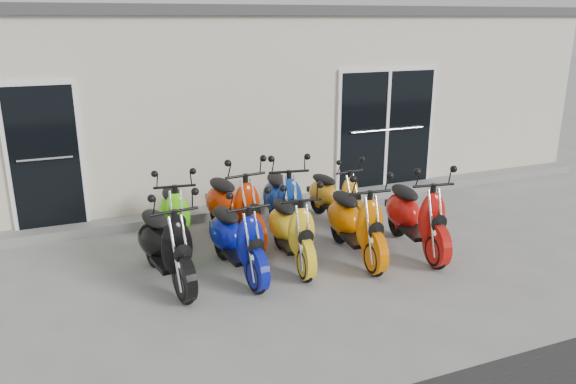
% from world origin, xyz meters
% --- Properties ---
extents(ground, '(80.00, 80.00, 0.00)m').
position_xyz_m(ground, '(0.00, 0.00, 0.00)').
color(ground, gray).
rests_on(ground, ground).
extents(building, '(14.00, 6.00, 3.20)m').
position_xyz_m(building, '(0.00, 5.20, 1.60)').
color(building, beige).
rests_on(building, ground).
extents(roof_cap, '(14.20, 6.20, 0.16)m').
position_xyz_m(roof_cap, '(0.00, 5.20, 3.28)').
color(roof_cap, '#3F3F42').
rests_on(roof_cap, building).
extents(front_step, '(14.00, 0.40, 0.15)m').
position_xyz_m(front_step, '(0.00, 2.02, 0.07)').
color(front_step, gray).
rests_on(front_step, ground).
extents(door_left, '(1.07, 0.08, 2.22)m').
position_xyz_m(door_left, '(-3.20, 2.17, 1.26)').
color(door_left, black).
rests_on(door_left, front_step).
extents(door_right, '(2.02, 0.08, 2.22)m').
position_xyz_m(door_right, '(2.60, 2.17, 1.26)').
color(door_right, black).
rests_on(door_right, front_step).
extents(scooter_front_black, '(0.89, 1.86, 1.32)m').
position_xyz_m(scooter_front_black, '(-1.92, -0.13, 0.66)').
color(scooter_front_black, black).
rests_on(scooter_front_black, ground).
extents(scooter_front_blue, '(0.77, 1.75, 1.26)m').
position_xyz_m(scooter_front_blue, '(-1.04, -0.23, 0.63)').
color(scooter_front_blue, '#08128E').
rests_on(scooter_front_blue, ground).
extents(scooter_front_orange_a, '(0.76, 1.73, 1.24)m').
position_xyz_m(scooter_front_orange_a, '(-0.27, -0.17, 0.62)').
color(scooter_front_orange_a, yellow).
rests_on(scooter_front_orange_a, ground).
extents(scooter_front_orange_b, '(0.80, 1.82, 1.31)m').
position_xyz_m(scooter_front_orange_b, '(0.61, -0.33, 0.66)').
color(scooter_front_orange_b, '#D66300').
rests_on(scooter_front_orange_b, ground).
extents(scooter_front_red, '(0.91, 1.89, 1.34)m').
position_xyz_m(scooter_front_red, '(1.50, -0.44, 0.67)').
color(scooter_front_red, '#AF100B').
rests_on(scooter_front_red, ground).
extents(scooter_back_green, '(0.83, 1.80, 1.28)m').
position_xyz_m(scooter_back_green, '(-1.60, 0.93, 0.64)').
color(scooter_back_green, '#56DD0F').
rests_on(scooter_back_green, ground).
extents(scooter_back_red, '(0.91, 1.93, 1.38)m').
position_xyz_m(scooter_back_red, '(-0.74, 0.87, 0.69)').
color(scooter_back_red, '#B82501').
rests_on(scooter_back_red, ground).
extents(scooter_back_blue, '(0.94, 1.91, 1.35)m').
position_xyz_m(scooter_back_blue, '(0.03, 0.89, 0.67)').
color(scooter_back_blue, navy).
rests_on(scooter_back_blue, ground).
extents(scooter_back_yellow, '(0.78, 1.62, 1.15)m').
position_xyz_m(scooter_back_yellow, '(0.99, 1.02, 0.57)').
color(scooter_back_yellow, orange).
rests_on(scooter_back_yellow, ground).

